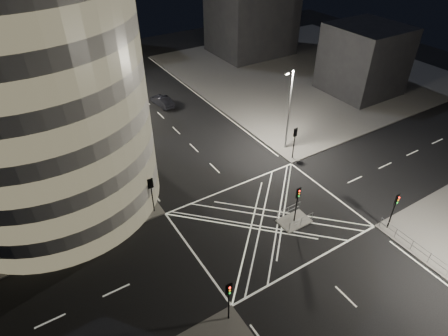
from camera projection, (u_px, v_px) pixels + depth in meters
ground at (268, 220)px, 35.96m from camera, size 120.00×120.00×0.00m
sidewalk_far_right at (305, 70)px, 66.82m from camera, size 42.00×42.00×0.15m
central_island at (294, 221)px, 35.75m from camera, size 3.00×2.00×0.15m
building_right_far at (251, 12)px, 69.99m from camera, size 14.00×12.00×15.00m
building_right_near at (364, 59)px, 56.71m from camera, size 10.00×10.00×10.00m
building_far_end at (62, 5)px, 68.74m from camera, size 18.00×8.00×18.00m
tree_a at (123, 170)px, 35.05m from camera, size 4.94×4.94×7.12m
tree_b at (102, 134)px, 38.65m from camera, size 5.09×5.09×8.09m
tree_c at (87, 115)px, 43.05m from camera, size 4.20×4.20×7.09m
tree_d at (73, 93)px, 46.97m from camera, size 5.21×5.21×8.01m
tree_e at (64, 84)px, 51.63m from camera, size 3.43×3.43×6.06m
traffic_signal_fl at (151, 189)px, 35.16m from camera, size 0.55×0.22×4.00m
traffic_signal_nl at (229, 295)px, 25.83m from camera, size 0.55×0.22×4.00m
traffic_signal_fr at (295, 138)px, 42.67m from camera, size 0.55×0.22×4.00m
traffic_signal_nr at (395, 205)px, 33.34m from camera, size 0.55×0.22×4.00m
traffic_signal_island at (297, 199)px, 34.07m from camera, size 0.55×0.22×4.00m
street_lamp_left_near at (121, 142)px, 36.90m from camera, size 1.25×0.25×10.00m
street_lamp_left_far at (75, 81)px, 49.25m from camera, size 1.25×0.25×10.00m
street_lamp_right_far at (289, 108)px, 42.90m from camera, size 1.25×0.25×10.00m
railing_near_right at (439, 264)px, 30.76m from camera, size 0.06×11.70×1.10m
railing_island_south at (301, 222)px, 34.76m from camera, size 2.80×0.06×1.10m
railing_island_north at (289, 211)px, 35.99m from camera, size 2.80×0.06×1.10m
sedan at (162, 101)px, 55.11m from camera, size 2.13×4.72×1.50m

